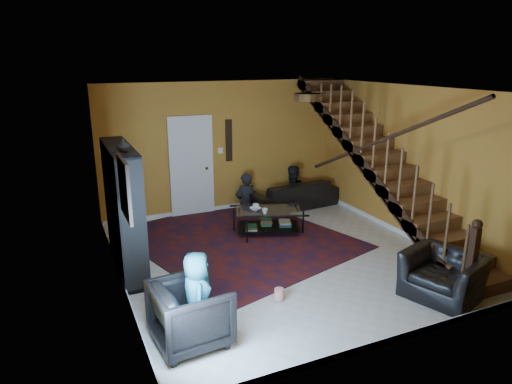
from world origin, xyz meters
The scene contains 21 objects.
floor centered at (0.00, 0.00, 0.00)m, with size 5.50×5.50×0.00m, color beige.
room centered at (-1.33, 1.33, 0.05)m, with size 5.50×5.50×5.50m.
staircase centered at (2.12, 0.00, 1.40)m, with size 0.95×5.02×3.18m.
bookshelf centered at (-2.40, 0.60, 0.96)m, with size 0.35×1.80×2.00m.
door centered at (-0.70, 2.73, 1.02)m, with size 0.82×0.05×2.05m, color silver.
framed_picture centered at (-2.57, -0.90, 1.75)m, with size 0.04×0.74×0.74m, color maroon.
wall_hanging centered at (0.15, 2.73, 1.55)m, with size 0.14×0.03×0.90m, color black.
ceiling_fixture centered at (0.00, -0.80, 2.74)m, with size 0.40×0.40×0.10m, color #3F2814.
rug centered at (-0.35, 1.00, 0.01)m, with size 3.37×3.85×0.02m, color #49130D.
sofa centered at (1.50, 2.30, 0.30)m, with size 2.03×0.80×0.59m, color black.
armchair_left centered at (-2.05, -1.75, 0.39)m, with size 0.82×0.85×0.77m, color black.
armchair_right centered at (1.50, -2.13, 0.32)m, with size 1.00×0.87×0.65m, color black.
person_adult_a centered at (0.37, 2.35, 0.22)m, with size 0.49×0.32×1.34m, color black.
person_adult_b centered at (1.50, 2.35, 0.25)m, with size 0.68×0.53×1.40m, color black.
person_child centered at (-1.95, -1.70, 0.56)m, with size 0.55×0.36×1.12m, color #195860.
coffee_table centered at (0.31, 1.08, 0.27)m, with size 1.40×1.12×0.47m.
cup_a centered at (0.12, 1.25, 0.52)m, with size 0.12×0.12×0.10m, color #999999.
cup_b centered at (0.16, 0.91, 0.52)m, with size 0.10×0.10×0.10m, color #999999.
bowl centered at (0.08, 1.17, 0.49)m, with size 0.20×0.20×0.05m, color #999999.
vase centered at (-2.41, 0.10, 2.10)m, with size 0.18×0.18×0.19m, color #999999.
popcorn_bucket centered at (-0.66, -1.30, 0.10)m, with size 0.14×0.14×0.16m, color red.
Camera 1 is at (-3.27, -6.36, 3.27)m, focal length 32.00 mm.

